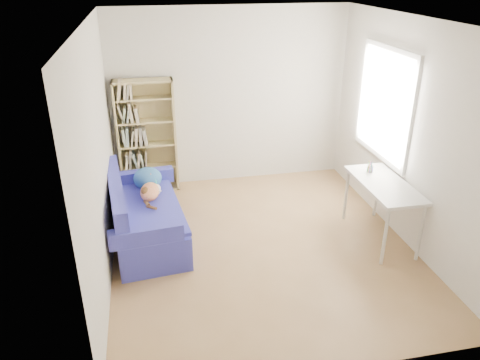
{
  "coord_description": "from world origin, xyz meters",
  "views": [
    {
      "loc": [
        -1.22,
        -4.66,
        3.11
      ],
      "look_at": [
        -0.24,
        0.1,
        0.85
      ],
      "focal_mm": 35.0,
      "sensor_mm": 36.0,
      "label": 1
    }
  ],
  "objects_px": {
    "sofa": "(143,215)",
    "pen_cup": "(370,168)",
    "bookshelf": "(147,141)",
    "desk": "(384,189)"
  },
  "relations": [
    {
      "from": "sofa",
      "to": "pen_cup",
      "type": "relative_size",
      "value": 11.9
    },
    {
      "from": "sofa",
      "to": "pen_cup",
      "type": "xyz_separation_m",
      "value": [
        2.8,
        -0.24,
        0.49
      ]
    },
    {
      "from": "desk",
      "to": "pen_cup",
      "type": "distance_m",
      "value": 0.36
    },
    {
      "from": "bookshelf",
      "to": "pen_cup",
      "type": "bearing_deg",
      "value": -31.33
    },
    {
      "from": "sofa",
      "to": "bookshelf",
      "type": "xyz_separation_m",
      "value": [
        0.12,
        1.39,
        0.45
      ]
    },
    {
      "from": "sofa",
      "to": "pen_cup",
      "type": "distance_m",
      "value": 2.86
    },
    {
      "from": "pen_cup",
      "to": "sofa",
      "type": "bearing_deg",
      "value": 175.02
    },
    {
      "from": "desk",
      "to": "pen_cup",
      "type": "relative_size",
      "value": 7.97
    },
    {
      "from": "sofa",
      "to": "bookshelf",
      "type": "height_order",
      "value": "bookshelf"
    },
    {
      "from": "sofa",
      "to": "desk",
      "type": "xyz_separation_m",
      "value": [
        2.83,
        -0.58,
        0.35
      ]
    }
  ]
}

